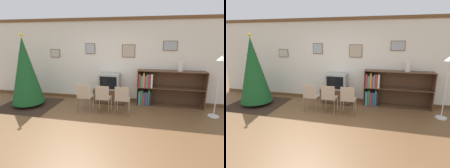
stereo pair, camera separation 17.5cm
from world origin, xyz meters
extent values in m
plane|color=brown|center=(0.00, 0.00, 0.00)|extent=(24.00, 24.00, 0.00)
cube|color=silver|center=(0.00, 2.35, 1.35)|extent=(8.94, 0.08, 2.70)
cube|color=brown|center=(0.00, 2.30, 2.65)|extent=(8.94, 0.03, 0.10)
cube|color=brown|center=(0.00, 2.30, 0.05)|extent=(8.94, 0.03, 0.10)
cube|color=brown|center=(-1.90, 2.30, 1.56)|extent=(0.36, 0.02, 0.28)
cube|color=#BCB7A8|center=(-1.90, 2.29, 1.56)|extent=(0.32, 0.01, 0.24)
cube|color=brown|center=(-0.62, 2.30, 1.73)|extent=(0.33, 0.02, 0.35)
cube|color=#9EA8B2|center=(-0.62, 2.29, 1.73)|extent=(0.30, 0.01, 0.31)
cube|color=brown|center=(0.65, 2.30, 1.68)|extent=(0.41, 0.02, 0.40)
cube|color=tan|center=(0.65, 2.29, 1.68)|extent=(0.38, 0.01, 0.37)
cube|color=brown|center=(1.90, 2.30, 1.85)|extent=(0.42, 0.02, 0.29)
cube|color=#9EA8B2|center=(1.90, 2.29, 1.85)|extent=(0.38, 0.01, 0.26)
cube|color=#332319|center=(-2.37, 1.30, 0.00)|extent=(1.68, 1.51, 0.01)
cylinder|color=maroon|center=(-2.37, 1.30, 0.06)|extent=(0.36, 0.36, 0.10)
cone|color=#195123|center=(-2.37, 1.30, 1.11)|extent=(0.96, 0.96, 2.01)
sphere|color=yellow|center=(-2.37, 1.30, 2.16)|extent=(0.10, 0.10, 0.10)
sphere|color=red|center=(-2.27, 1.31, 1.71)|extent=(0.05, 0.05, 0.05)
sphere|color=#1E4CB2|center=(-2.57, 1.38, 1.17)|extent=(0.05, 0.05, 0.05)
sphere|color=gold|center=(-2.74, 1.35, 0.53)|extent=(0.05, 0.05, 0.05)
sphere|color=#1E4CB2|center=(-2.48, 1.24, 1.60)|extent=(0.04, 0.04, 0.04)
sphere|color=silver|center=(-2.62, 1.57, 0.55)|extent=(0.05, 0.05, 0.05)
sphere|color=red|center=(-2.33, 1.41, 1.60)|extent=(0.06, 0.06, 0.06)
cube|color=#412A1A|center=(0.09, 2.05, 0.03)|extent=(0.97, 0.45, 0.05)
cube|color=brown|center=(0.09, 2.05, 0.26)|extent=(1.01, 0.47, 0.42)
cube|color=#9E9E99|center=(0.09, 2.05, 0.72)|extent=(0.65, 0.45, 0.50)
cube|color=black|center=(0.09, 1.82, 0.72)|extent=(0.54, 0.01, 0.39)
cube|color=tan|center=(-0.46, 1.25, 0.43)|extent=(0.40, 0.40, 0.02)
cube|color=tan|center=(-0.46, 1.06, 0.63)|extent=(0.35, 0.02, 0.38)
cylinder|color=beige|center=(-0.64, 1.43, 0.21)|extent=(0.02, 0.02, 0.42)
cylinder|color=beige|center=(-0.28, 1.43, 0.21)|extent=(0.02, 0.02, 0.42)
cylinder|color=beige|center=(-0.64, 1.07, 0.21)|extent=(0.02, 0.02, 0.42)
cylinder|color=beige|center=(-0.28, 1.07, 0.21)|extent=(0.02, 0.02, 0.42)
cylinder|color=beige|center=(-0.64, 1.07, 0.41)|extent=(0.02, 0.02, 0.82)
cylinder|color=beige|center=(-0.28, 1.07, 0.41)|extent=(0.02, 0.02, 0.82)
cube|color=tan|center=(0.09, 1.25, 0.43)|extent=(0.40, 0.40, 0.02)
cube|color=tan|center=(0.09, 1.06, 0.63)|extent=(0.35, 0.02, 0.38)
cylinder|color=beige|center=(-0.09, 1.43, 0.21)|extent=(0.02, 0.02, 0.42)
cylinder|color=beige|center=(0.27, 1.43, 0.21)|extent=(0.02, 0.02, 0.42)
cylinder|color=beige|center=(-0.09, 1.07, 0.21)|extent=(0.02, 0.02, 0.42)
cylinder|color=beige|center=(0.27, 1.07, 0.21)|extent=(0.02, 0.02, 0.42)
cylinder|color=beige|center=(-0.09, 1.07, 0.41)|extent=(0.02, 0.02, 0.82)
cylinder|color=beige|center=(0.27, 1.07, 0.41)|extent=(0.02, 0.02, 0.82)
cube|color=tan|center=(0.63, 1.25, 0.43)|extent=(0.40, 0.40, 0.02)
cube|color=tan|center=(0.63, 1.06, 0.63)|extent=(0.35, 0.02, 0.38)
cylinder|color=beige|center=(0.45, 1.43, 0.21)|extent=(0.02, 0.02, 0.42)
cylinder|color=beige|center=(0.81, 1.43, 0.21)|extent=(0.02, 0.02, 0.42)
cylinder|color=beige|center=(0.45, 1.07, 0.21)|extent=(0.02, 0.02, 0.42)
cylinder|color=beige|center=(0.81, 1.07, 0.21)|extent=(0.02, 0.02, 0.42)
cylinder|color=beige|center=(0.45, 1.07, 0.41)|extent=(0.02, 0.02, 0.82)
cylinder|color=beige|center=(0.81, 1.07, 0.41)|extent=(0.02, 0.02, 0.82)
cube|color=brown|center=(0.98, 2.11, 0.56)|extent=(0.02, 0.36, 1.12)
cube|color=brown|center=(2.96, 2.11, 0.56)|extent=(0.02, 0.36, 1.12)
cube|color=brown|center=(1.97, 2.11, 1.11)|extent=(2.00, 0.36, 0.02)
cube|color=brown|center=(1.97, 2.11, 0.01)|extent=(2.00, 0.36, 0.02)
cube|color=brown|center=(1.97, 2.11, 0.58)|extent=(1.96, 0.36, 0.02)
cube|color=#492F1E|center=(1.97, 2.29, 0.56)|extent=(2.00, 0.01, 1.12)
cube|color=teal|center=(1.06, 2.09, 0.23)|extent=(0.08, 0.30, 0.43)
cube|color=#337547|center=(1.14, 2.05, 0.25)|extent=(0.05, 0.23, 0.46)
cube|color=#B73333|center=(1.20, 2.08, 0.22)|extent=(0.05, 0.28, 0.41)
cube|color=#2D4C93|center=(1.28, 2.05, 0.22)|extent=(0.08, 0.23, 0.41)
cube|color=#337547|center=(1.35, 2.08, 0.26)|extent=(0.04, 0.28, 0.49)
cube|color=#232328|center=(1.40, 2.04, 0.23)|extent=(0.04, 0.20, 0.43)
cube|color=#B73333|center=(1.04, 2.09, 0.80)|extent=(0.06, 0.31, 0.42)
cube|color=teal|center=(1.11, 2.05, 0.77)|extent=(0.07, 0.23, 0.36)
cube|color=gold|center=(1.17, 2.07, 0.81)|extent=(0.05, 0.26, 0.45)
cube|color=#B73333|center=(1.22, 2.07, 0.77)|extent=(0.05, 0.26, 0.37)
cube|color=teal|center=(1.28, 2.05, 0.80)|extent=(0.05, 0.22, 0.41)
cube|color=#B73333|center=(1.34, 2.07, 0.80)|extent=(0.06, 0.25, 0.41)
cube|color=silver|center=(1.41, 2.04, 0.80)|extent=(0.05, 0.21, 0.42)
cylinder|color=silver|center=(2.22, 2.10, 1.25)|extent=(0.14, 0.14, 0.26)
torus|color=silver|center=(2.22, 2.10, 1.38)|extent=(0.13, 0.13, 0.03)
cylinder|color=silver|center=(3.08, 1.54, 0.01)|extent=(0.28, 0.28, 0.03)
cylinder|color=silver|center=(3.08, 1.54, 0.77)|extent=(0.03, 0.03, 1.50)
cone|color=white|center=(3.08, 1.54, 1.58)|extent=(0.28, 0.28, 0.12)
camera|label=1|loc=(1.25, -3.30, 2.05)|focal=28.00mm
camera|label=2|loc=(1.43, -3.26, 2.05)|focal=28.00mm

